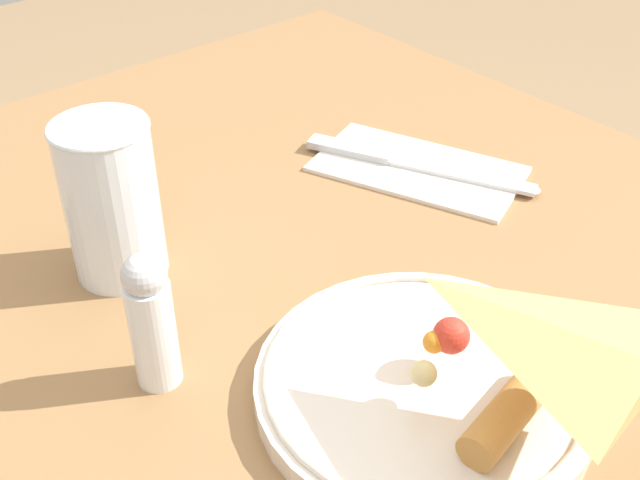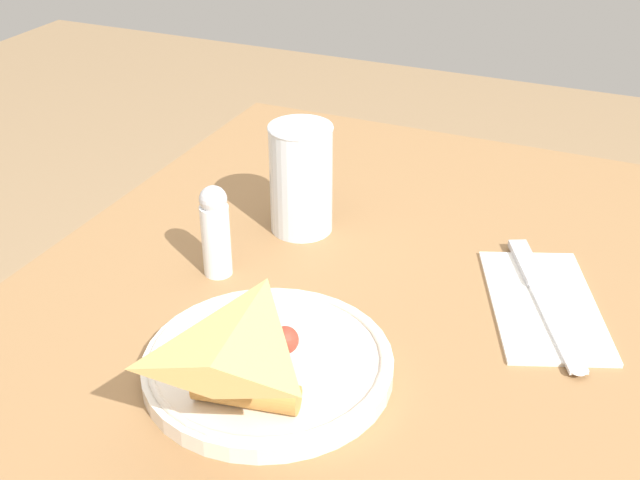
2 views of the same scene
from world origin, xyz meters
The scene contains 6 objects.
dining_table centered at (0.00, 0.00, 0.64)m, with size 0.92×0.73×0.77m.
plate_pizza centered at (0.12, -0.05, 0.79)m, with size 0.22×0.22×0.06m.
milk_glass centered at (-0.12, -0.13, 0.83)m, with size 0.07×0.07×0.13m.
napkin_folded centered at (-0.08, 0.15, 0.77)m, with size 0.21×0.16×0.00m.
butter_knife centered at (-0.09, 0.15, 0.78)m, with size 0.21×0.11×0.01m.
salt_shaker centered at (0.00, -0.17, 0.82)m, with size 0.03×0.03×0.10m.
Camera 2 is at (0.60, 0.21, 1.23)m, focal length 45.00 mm.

